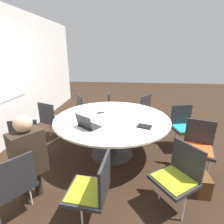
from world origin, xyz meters
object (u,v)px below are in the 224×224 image
(spiral_notebook, at_px, (144,126))
(coffee_cup, at_px, (122,111))
(chair_1, at_px, (93,187))
(person_0, at_px, (28,154))
(chair_3, at_px, (199,144))
(chair_7, at_px, (85,108))
(chair_6, at_px, (114,106))
(handbag, at_px, (201,182))
(chair_5, at_px, (150,110))
(chair_4, at_px, (184,124))
(chair_2, at_px, (178,174))
(laptop, at_px, (87,124))
(chair_9, at_px, (28,137))
(cell_phone, at_px, (100,113))
(chair_8, at_px, (52,118))
(chair_0, at_px, (12,182))

(spiral_notebook, bearing_deg, coffee_cup, 32.95)
(chair_1, bearing_deg, person_0, 79.68)
(chair_3, bearing_deg, chair_7, -17.67)
(chair_6, bearing_deg, chair_1, -0.16)
(chair_6, relative_size, handbag, 2.34)
(chair_5, bearing_deg, chair_4, 73.10)
(chair_3, xyz_separation_m, chair_5, (1.54, 0.57, 0.00))
(chair_3, relative_size, coffee_cup, 9.02)
(chair_2, xyz_separation_m, laptop, (0.64, 1.21, 0.29))
(chair_1, height_order, chair_6, same)
(chair_7, bearing_deg, chair_5, 58.64)
(chair_9, relative_size, cell_phone, 5.49)
(chair_6, height_order, spiral_notebook, chair_6)
(chair_4, height_order, cell_phone, chair_4)
(chair_8, relative_size, spiral_notebook, 3.39)
(chair_5, distance_m, chair_6, 0.91)
(chair_7, distance_m, coffee_cup, 1.37)
(chair_9, bearing_deg, coffee_cup, 8.57)
(chair_6, height_order, handbag, chair_6)
(person_0, bearing_deg, spiral_notebook, -23.84)
(chair_3, distance_m, chair_7, 2.65)
(chair_1, distance_m, handbag, 1.54)
(chair_1, xyz_separation_m, person_0, (0.22, 0.81, 0.20))
(chair_0, distance_m, chair_1, 0.88)
(chair_3, height_order, chair_7, same)
(chair_4, height_order, chair_7, same)
(chair_4, relative_size, chair_8, 1.00)
(chair_0, xyz_separation_m, chair_7, (2.61, -0.15, 0.00))
(chair_0, relative_size, chair_7, 1.00)
(person_0, bearing_deg, chair_8, 51.15)
(chair_3, bearing_deg, coffee_cup, -8.24)
(chair_5, distance_m, chair_9, 2.67)
(chair_0, distance_m, chair_9, 1.09)
(chair_4, height_order, laptop, laptop)
(chair_7, relative_size, laptop, 2.04)
(chair_0, bearing_deg, cell_phone, 12.56)
(laptop, bearing_deg, chair_5, -89.11)
(chair_1, height_order, chair_8, same)
(chair_0, bearing_deg, coffee_cup, 2.01)
(chair_0, height_order, chair_8, same)
(chair_2, xyz_separation_m, chair_8, (1.58, 2.21, 0.00))
(chair_0, relative_size, chair_4, 1.00)
(person_0, relative_size, handbag, 3.31)
(chair_2, bearing_deg, cell_phone, 4.63)
(chair_9, height_order, person_0, person_0)
(chair_3, xyz_separation_m, chair_9, (-0.05, 2.71, 0.00))
(cell_phone, bearing_deg, person_0, 155.99)
(chair_5, bearing_deg, chair_2, 39.14)
(chair_0, bearing_deg, chair_6, 18.81)
(chair_0, relative_size, handbag, 2.34)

